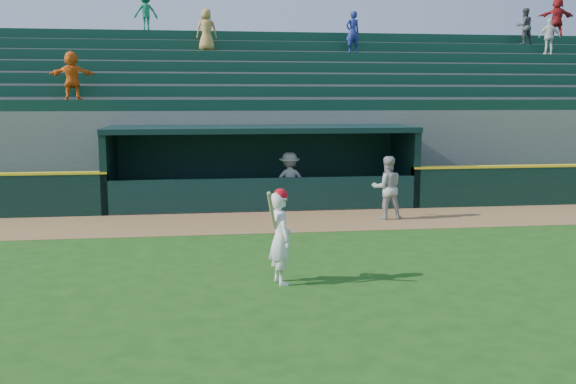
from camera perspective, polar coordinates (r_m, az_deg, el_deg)
The scene contains 7 objects.
ground at distance 12.66m, azimuth 0.99°, elevation -6.88°, with size 120.00×120.00×0.00m, color #1E4B12.
warning_track at distance 17.40m, azimuth -1.48°, elevation -2.66°, with size 40.00×3.00×0.01m, color olive.
dugout_player_front at distance 17.91m, azimuth 8.79°, elevation 0.38°, with size 0.85×0.66×1.75m, color #ADADA7.
dugout_player_inside at distance 19.42m, azimuth 0.14°, elevation 1.04°, with size 1.10×0.63×1.71m, color #A2A39D.
dugout at distance 20.26m, azimuth -2.47°, elevation 2.77°, with size 9.40×2.80×2.46m.
stands at distance 24.73m, azimuth -3.50°, elevation 6.20°, with size 34.50×6.25×7.61m.
batter_at_plate at distance 11.53m, azimuth -0.68°, elevation -3.92°, with size 0.56×0.81×1.75m.
Camera 1 is at (-1.88, -12.07, 3.33)m, focal length 40.00 mm.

